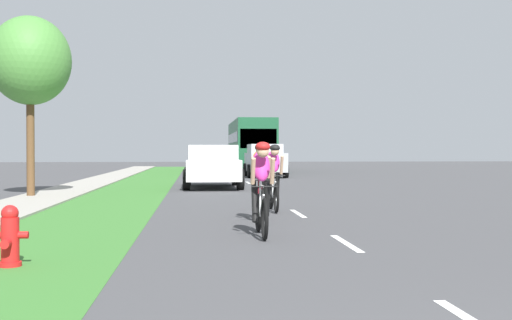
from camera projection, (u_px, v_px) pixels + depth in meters
The scene contains 13 objects.
ground_plane at pixel (263, 192), 22.08m from camera, with size 120.00×120.00×0.00m, color #424244.
grass_verge at pixel (129, 193), 21.64m from camera, with size 2.65×70.00×0.01m, color #38722D.
sidewalk_concrete at pixel (61, 193), 21.43m from camera, with size 1.88×70.00×0.10m, color #9E998E.
lane_markings_center at pixel (253, 185), 26.06m from camera, with size 0.12×53.13×0.01m.
fire_hydrant_red at pixel (10, 237), 7.82m from camera, with size 0.44×0.38×0.76m.
cyclist_lead at pixel (261, 188), 10.59m from camera, with size 0.42×1.72×1.58m.
cyclist_trailing at pixel (260, 181), 12.82m from camera, with size 0.42×1.72×1.58m.
cyclist_distant at pixel (274, 177), 15.01m from camera, with size 0.42×1.72×1.58m.
pickup_white at pixel (213, 166), 24.44m from camera, with size 2.22×5.10×1.64m.
suv_silver at pixel (265, 160), 34.70m from camera, with size 2.15×4.70×1.79m.
bus_dark_green at pixel (250, 143), 44.43m from camera, with size 2.78×11.60×3.48m.
sedan_blue at pixel (207, 157), 62.00m from camera, with size 1.98×4.30×1.52m.
street_tree_near at pixel (30, 62), 19.42m from camera, with size 2.48×2.48×5.56m.
Camera 1 is at (-2.31, -1.94, 1.43)m, focal length 44.49 mm.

